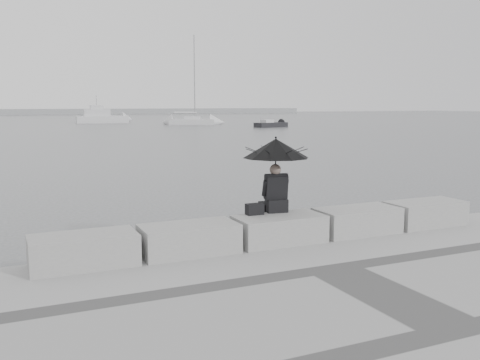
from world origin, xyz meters
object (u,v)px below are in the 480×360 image
seated_person (276,157)px  small_motorboat (271,125)px  sailboat_right (192,121)px  motor_cruiser (102,117)px

seated_person → small_motorboat: bearing=72.9°
small_motorboat → sailboat_right: bearing=103.6°
seated_person → small_motorboat: 60.25m
sailboat_right → motor_cruiser: (-10.69, 12.72, 0.35)m
seated_person → small_motorboat: size_ratio=0.29×
sailboat_right → motor_cruiser: sailboat_right is taller
small_motorboat → seated_person: bearing=-131.6°
small_motorboat → motor_cruiser: bearing=110.4°
seated_person → motor_cruiser: bearing=92.7°
sailboat_right → motor_cruiser: bearing=154.8°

